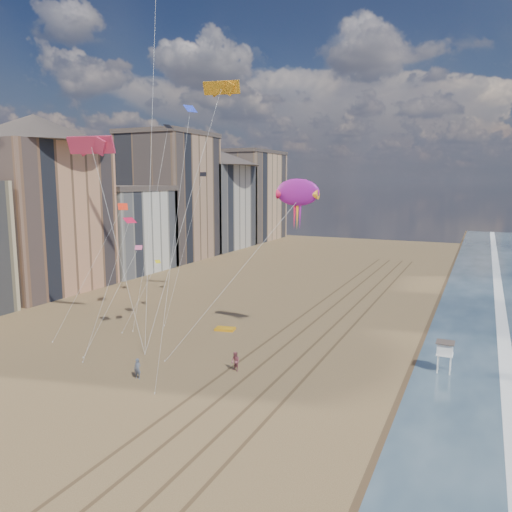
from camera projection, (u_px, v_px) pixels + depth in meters
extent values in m
plane|color=brown|center=(137.00, 451.00, 33.54)|extent=(260.00, 260.00, 0.00)
plane|color=#42301E|center=(465.00, 328.00, 61.67)|extent=(260.00, 260.00, 0.00)
plane|color=white|center=(503.00, 332.00, 59.94)|extent=(260.00, 260.00, 0.00)
cube|color=brown|center=(284.00, 329.00, 61.00)|extent=(0.28, 120.00, 0.01)
cube|color=brown|center=(302.00, 332.00, 60.01)|extent=(0.28, 120.00, 0.01)
cube|color=brown|center=(325.00, 335.00, 58.85)|extent=(0.28, 120.00, 0.01)
cube|color=brown|center=(343.00, 337.00, 57.95)|extent=(0.28, 120.00, 0.01)
cube|color=tan|center=(40.00, 218.00, 81.04)|extent=(15.00, 20.00, 24.00)
cone|color=#473D38|center=(34.00, 128.00, 78.92)|extent=(31.11, 31.11, 4.40)
cube|color=silver|center=(124.00, 231.00, 99.41)|extent=(14.00, 18.00, 16.00)
cube|color=#473D38|center=(122.00, 188.00, 98.14)|extent=(14.28, 18.36, 1.00)
cube|color=tan|center=(170.00, 198.00, 115.11)|extent=(16.00, 20.00, 28.00)
cube|color=#473D38|center=(169.00, 134.00, 112.94)|extent=(16.32, 20.40, 1.00)
cube|color=#BCB2A3|center=(215.00, 207.00, 133.33)|extent=(15.00, 22.00, 22.00)
cone|color=#473D38|center=(214.00, 157.00, 131.35)|extent=(34.22, 34.22, 4.40)
cube|color=tan|center=(248.00, 197.00, 153.01)|extent=(16.00, 24.00, 26.00)
cube|color=#473D38|center=(248.00, 152.00, 150.99)|extent=(16.32, 24.48, 1.00)
cylinder|color=white|center=(437.00, 365.00, 46.91)|extent=(0.11, 0.11, 1.65)
cylinder|color=white|center=(450.00, 367.00, 46.46)|extent=(0.11, 0.11, 1.65)
cylinder|color=white|center=(438.00, 361.00, 47.91)|extent=(0.11, 0.11, 1.65)
cylinder|color=white|center=(451.00, 363.00, 47.45)|extent=(0.11, 0.11, 1.65)
cube|color=white|center=(445.00, 354.00, 47.04)|extent=(1.47, 1.47, 0.11)
cube|color=white|center=(445.00, 348.00, 46.96)|extent=(1.38, 1.38, 1.01)
cube|color=#473D38|center=(445.00, 342.00, 46.87)|extent=(1.65, 1.65, 0.09)
cube|color=orange|center=(225.00, 329.00, 60.63)|extent=(2.59, 1.91, 0.27)
ellipsoid|color=#98178F|center=(298.00, 192.00, 52.61)|extent=(4.65, 0.87, 2.76)
cone|color=#E51542|center=(283.00, 194.00, 53.33)|extent=(1.25, 1.04, 1.04)
cone|color=#FF9E1A|center=(313.00, 194.00, 51.96)|extent=(1.25, 1.04, 1.04)
cylinder|color=silver|center=(233.00, 280.00, 51.42)|extent=(0.03, 0.03, 21.40)
imported|color=#555C6D|center=(138.00, 369.00, 45.65)|extent=(0.72, 0.49, 1.90)
imported|color=#9C4F59|center=(235.00, 362.00, 47.44)|extent=(1.14, 1.04, 1.89)
cube|color=orange|center=(222.00, 88.00, 63.14)|extent=(4.83, 1.61, 1.65)
cube|color=#CE2D51|center=(91.00, 145.00, 54.30)|extent=(5.56, 1.82, 1.89)
plane|color=#EF1641|center=(130.00, 220.00, 53.15)|extent=(1.88, 1.91, 0.51)
plane|color=blue|center=(190.00, 109.00, 47.58)|extent=(1.62, 1.70, 0.78)
plane|color=black|center=(203.00, 174.00, 68.19)|extent=(1.42, 1.35, 0.60)
plane|color=yellow|center=(158.00, 262.00, 67.68)|extent=(1.22, 1.23, 0.35)
plane|color=#FF3015|center=(123.00, 207.00, 63.04)|extent=(2.04, 2.02, 0.79)
plane|color=#EE5C8B|center=(139.00, 248.00, 56.89)|extent=(1.41, 1.39, 0.42)
plane|color=black|center=(168.00, 126.00, 62.36)|extent=(1.48, 1.55, 0.58)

